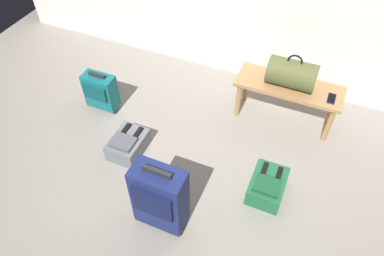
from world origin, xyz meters
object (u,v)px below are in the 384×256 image
object	(u,v)px
backpack_green	(267,186)
suitcase_small_teal	(101,91)
suitcase_upright_navy	(160,197)
backpack_grey	(128,144)
bench	(288,91)
cell_phone	(331,98)
duffel_bag_olive	(292,74)

from	to	relation	value
backpack_green	suitcase_small_teal	bearing A→B (deg)	169.40
suitcase_upright_navy	backpack_grey	world-z (taller)	suitcase_upright_navy
suitcase_small_teal	backpack_grey	world-z (taller)	suitcase_small_teal
backpack_grey	backpack_green	world-z (taller)	same
suitcase_small_teal	backpack_grey	xyz separation A→B (m)	(0.53, -0.40, -0.15)
bench	backpack_green	distance (m)	0.98
cell_phone	suitcase_upright_navy	world-z (taller)	suitcase_upright_navy
cell_phone	duffel_bag_olive	bearing A→B (deg)	173.87
bench	suitcase_upright_navy	size ratio (longest dim) A/B	1.46
cell_phone	suitcase_upright_navy	bearing A→B (deg)	-123.72
duffel_bag_olive	suitcase_upright_navy	size ratio (longest dim) A/B	0.64
cell_phone	backpack_grey	xyz separation A→B (m)	(-1.61, -0.95, -0.35)
suitcase_upright_navy	backpack_green	distance (m)	0.95
suitcase_upright_navy	suitcase_small_teal	distance (m)	1.48
bench	duffel_bag_olive	bearing A→B (deg)	180.00
duffel_bag_olive	backpack_grey	distance (m)	1.64
backpack_grey	suitcase_upright_navy	bearing A→B (deg)	-40.89
bench	duffel_bag_olive	distance (m)	0.20
bench	suitcase_small_teal	xyz separation A→B (m)	(-1.75, -0.59, -0.13)
bench	suitcase_upright_navy	xyz separation A→B (m)	(-0.60, -1.53, -0.02)
backpack_green	bench	bearing A→B (deg)	95.44
suitcase_upright_navy	backpack_grey	size ratio (longest dim) A/B	1.81
backpack_green	cell_phone	bearing A→B (deg)	71.54
suitcase_upright_navy	bench	bearing A→B (deg)	68.44
duffel_bag_olive	suitcase_small_teal	world-z (taller)	duffel_bag_olive
suitcase_upright_navy	cell_phone	bearing A→B (deg)	56.28
suitcase_small_teal	backpack_green	distance (m)	1.88
bench	backpack_green	size ratio (longest dim) A/B	2.63
cell_phone	backpack_grey	size ratio (longest dim) A/B	0.38
suitcase_small_teal	backpack_green	bearing A→B (deg)	-10.60
bench	backpack_green	bearing A→B (deg)	-84.56
suitcase_small_teal	backpack_grey	distance (m)	0.68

